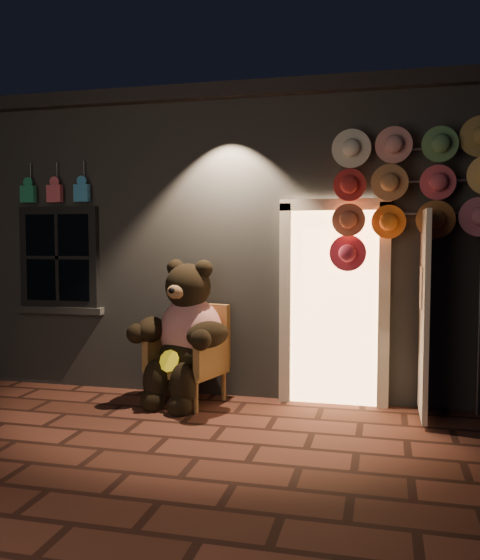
% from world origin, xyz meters
% --- Properties ---
extents(ground, '(60.00, 60.00, 0.00)m').
position_xyz_m(ground, '(0.00, 0.00, 0.00)').
color(ground, '#5A2D22').
rests_on(ground, ground).
extents(shop_building, '(7.30, 5.95, 3.51)m').
position_xyz_m(shop_building, '(0.00, 3.99, 1.74)').
color(shop_building, slate).
rests_on(shop_building, ground).
extents(wicker_armchair, '(0.86, 0.82, 1.05)m').
position_xyz_m(wicker_armchair, '(-0.16, 1.19, 0.53)').
color(wicker_armchair, '#A5743F').
rests_on(wicker_armchair, ground).
extents(teddy_bear, '(1.11, 1.00, 1.58)m').
position_xyz_m(teddy_bear, '(-0.19, 1.06, 0.75)').
color(teddy_bear, '#A91213').
rests_on(teddy_bear, ground).
extents(hat_rack, '(1.80, 0.22, 2.91)m').
position_xyz_m(hat_rack, '(2.12, 1.28, 2.27)').
color(hat_rack, '#59595E').
rests_on(hat_rack, ground).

